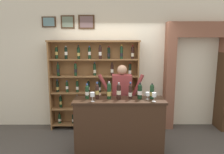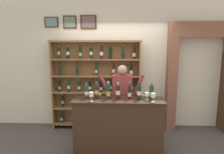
{
  "view_description": "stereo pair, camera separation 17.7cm",
  "coord_description": "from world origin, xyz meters",
  "px_view_note": "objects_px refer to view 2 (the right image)",
  "views": [
    {
      "loc": [
        -0.08,
        -3.72,
        2.11
      ],
      "look_at": [
        -0.06,
        0.36,
        1.38
      ],
      "focal_mm": 34.06,
      "sensor_mm": 36.0,
      "label": 1
    },
    {
      "loc": [
        0.1,
        -3.72,
        2.11
      ],
      "look_at": [
        -0.06,
        0.36,
        1.38
      ],
      "focal_mm": 34.06,
      "sensor_mm": 36.0,
      "label": 2
    }
  ],
  "objects_px": {
    "tasting_bottle_prosecco": "(87,91)",
    "tasting_bottle_grappa": "(97,91)",
    "tasting_bottle_bianco": "(118,91)",
    "tasting_bottle_chianti": "(139,91)",
    "wine_glass_center": "(147,95)",
    "tasting_bottle_rosso": "(130,91)",
    "wine_glass_spare": "(91,95)",
    "tasting_bottle_riserva": "(108,91)",
    "wine_glass_left": "(153,95)",
    "tasting_counter": "(118,126)",
    "wine_shelf": "(96,82)",
    "tasting_bottle_vin_santo": "(151,92)",
    "shopkeeper": "(122,95)"
  },
  "relations": [
    {
      "from": "wine_glass_left",
      "to": "tasting_bottle_bianco",
      "type": "bearing_deg",
      "value": 165.49
    },
    {
      "from": "tasting_bottle_chianti",
      "to": "tasting_bottle_grappa",
      "type": "bearing_deg",
      "value": 179.19
    },
    {
      "from": "tasting_counter",
      "to": "tasting_bottle_prosecco",
      "type": "relative_size",
      "value": 5.93
    },
    {
      "from": "wine_glass_spare",
      "to": "wine_glass_center",
      "type": "distance_m",
      "value": 0.99
    },
    {
      "from": "tasting_bottle_rosso",
      "to": "tasting_bottle_vin_santo",
      "type": "distance_m",
      "value": 0.39
    },
    {
      "from": "tasting_bottle_prosecco",
      "to": "tasting_bottle_grappa",
      "type": "bearing_deg",
      "value": -1.99
    },
    {
      "from": "shopkeeper",
      "to": "wine_glass_left",
      "type": "xyz_separation_m",
      "value": [
        0.53,
        -0.62,
        0.17
      ]
    },
    {
      "from": "shopkeeper",
      "to": "tasting_bottle_rosso",
      "type": "height_order",
      "value": "shopkeeper"
    },
    {
      "from": "tasting_bottle_bianco",
      "to": "wine_glass_left",
      "type": "distance_m",
      "value": 0.63
    },
    {
      "from": "wine_shelf",
      "to": "shopkeeper",
      "type": "relative_size",
      "value": 1.3
    },
    {
      "from": "wine_shelf",
      "to": "tasting_bottle_prosecco",
      "type": "distance_m",
      "value": 1.12
    },
    {
      "from": "tasting_bottle_prosecco",
      "to": "wine_glass_spare",
      "type": "distance_m",
      "value": 0.22
    },
    {
      "from": "wine_glass_left",
      "to": "wine_glass_center",
      "type": "height_order",
      "value": "wine_glass_left"
    },
    {
      "from": "tasting_bottle_vin_santo",
      "to": "wine_glass_center",
      "type": "relative_size",
      "value": 2.14
    },
    {
      "from": "tasting_counter",
      "to": "wine_shelf",
      "type": "bearing_deg",
      "value": 114.9
    },
    {
      "from": "wine_shelf",
      "to": "tasting_bottle_grappa",
      "type": "distance_m",
      "value": 1.13
    },
    {
      "from": "tasting_bottle_riserva",
      "to": "wine_glass_left",
      "type": "distance_m",
      "value": 0.81
    },
    {
      "from": "tasting_bottle_grappa",
      "to": "wine_shelf",
      "type": "bearing_deg",
      "value": 97.07
    },
    {
      "from": "shopkeeper",
      "to": "tasting_bottle_grappa",
      "type": "xyz_separation_m",
      "value": [
        -0.47,
        -0.43,
        0.2
      ]
    },
    {
      "from": "wine_shelf",
      "to": "wine_glass_spare",
      "type": "height_order",
      "value": "wine_shelf"
    },
    {
      "from": "tasting_bottle_rosso",
      "to": "wine_shelf",
      "type": "bearing_deg",
      "value": 123.95
    },
    {
      "from": "tasting_bottle_prosecco",
      "to": "wine_glass_center",
      "type": "height_order",
      "value": "tasting_bottle_prosecco"
    },
    {
      "from": "tasting_bottle_prosecco",
      "to": "tasting_bottle_chianti",
      "type": "bearing_deg",
      "value": -1.04
    },
    {
      "from": "tasting_bottle_grappa",
      "to": "tasting_bottle_chianti",
      "type": "xyz_separation_m",
      "value": [
        0.78,
        -0.01,
        0.0
      ]
    },
    {
      "from": "tasting_counter",
      "to": "tasting_bottle_rosso",
      "type": "height_order",
      "value": "tasting_bottle_rosso"
    },
    {
      "from": "wine_glass_left",
      "to": "wine_glass_center",
      "type": "distance_m",
      "value": 0.16
    },
    {
      "from": "tasting_bottle_grappa",
      "to": "tasting_bottle_bianco",
      "type": "bearing_deg",
      "value": -3.6
    },
    {
      "from": "tasting_bottle_riserva",
      "to": "tasting_bottle_chianti",
      "type": "distance_m",
      "value": 0.56
    },
    {
      "from": "tasting_bottle_bianco",
      "to": "tasting_bottle_rosso",
      "type": "height_order",
      "value": "tasting_bottle_rosso"
    },
    {
      "from": "wine_shelf",
      "to": "tasting_bottle_riserva",
      "type": "height_order",
      "value": "wine_shelf"
    },
    {
      "from": "tasting_counter",
      "to": "tasting_bottle_grappa",
      "type": "bearing_deg",
      "value": 174.4
    },
    {
      "from": "tasting_bottle_bianco",
      "to": "wine_glass_center",
      "type": "distance_m",
      "value": 0.52
    },
    {
      "from": "wine_shelf",
      "to": "tasting_bottle_riserva",
      "type": "distance_m",
      "value": 1.17
    },
    {
      "from": "tasting_bottle_rosso",
      "to": "wine_glass_spare",
      "type": "relative_size",
      "value": 1.85
    },
    {
      "from": "wine_glass_center",
      "to": "wine_shelf",
      "type": "bearing_deg",
      "value": 131.97
    },
    {
      "from": "tasting_bottle_grappa",
      "to": "tasting_bottle_bianco",
      "type": "xyz_separation_m",
      "value": [
        0.39,
        -0.02,
        0.0
      ]
    },
    {
      "from": "tasting_bottle_vin_santo",
      "to": "wine_glass_left",
      "type": "xyz_separation_m",
      "value": [
        0.0,
        -0.19,
        -0.02
      ]
    },
    {
      "from": "tasting_bottle_chianti",
      "to": "tasting_bottle_vin_santo",
      "type": "height_order",
      "value": "tasting_bottle_chianti"
    },
    {
      "from": "tasting_bottle_prosecco",
      "to": "wine_glass_left",
      "type": "distance_m",
      "value": 1.2
    },
    {
      "from": "tasting_bottle_rosso",
      "to": "tasting_bottle_riserva",
      "type": "bearing_deg",
      "value": -178.75
    },
    {
      "from": "tasting_bottle_riserva",
      "to": "wine_glass_left",
      "type": "relative_size",
      "value": 1.99
    },
    {
      "from": "wine_glass_left",
      "to": "wine_glass_center",
      "type": "bearing_deg",
      "value": 123.63
    },
    {
      "from": "tasting_bottle_riserva",
      "to": "tasting_bottle_rosso",
      "type": "relative_size",
      "value": 1.03
    },
    {
      "from": "tasting_counter",
      "to": "tasting_bottle_chianti",
      "type": "xyz_separation_m",
      "value": [
        0.38,
        0.03,
        0.66
      ]
    },
    {
      "from": "shopkeeper",
      "to": "tasting_bottle_chianti",
      "type": "bearing_deg",
      "value": -55.79
    },
    {
      "from": "wine_shelf",
      "to": "tasting_bottle_rosso",
      "type": "xyz_separation_m",
      "value": [
        0.74,
        -1.11,
        0.06
      ]
    },
    {
      "from": "tasting_bottle_grappa",
      "to": "wine_glass_left",
      "type": "distance_m",
      "value": 1.02
    },
    {
      "from": "tasting_counter",
      "to": "wine_glass_left",
      "type": "distance_m",
      "value": 0.89
    },
    {
      "from": "tasting_bottle_bianco",
      "to": "tasting_bottle_chianti",
      "type": "bearing_deg",
      "value": 2.05
    },
    {
      "from": "wine_glass_left",
      "to": "tasting_bottle_vin_santo",
      "type": "bearing_deg",
      "value": 90.83
    }
  ]
}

